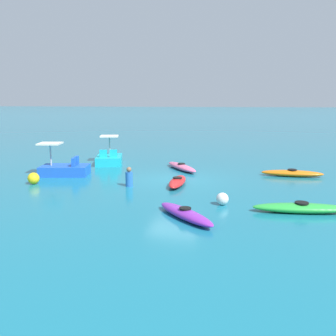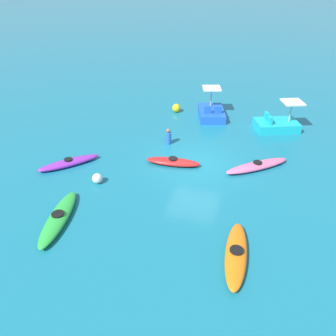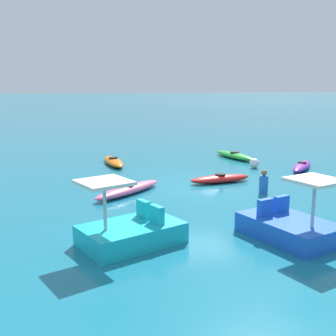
# 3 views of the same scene
# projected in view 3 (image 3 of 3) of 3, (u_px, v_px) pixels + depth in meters

# --- Properties ---
(ground_plane) EXTENTS (600.00, 600.00, 0.00)m
(ground_plane) POSITION_uv_depth(u_px,v_px,m) (200.00, 187.00, 15.81)
(ground_plane) COLOR #19728C
(kayak_green) EXTENTS (3.37, 1.37, 0.37)m
(kayak_green) POSITION_uv_depth(u_px,v_px,m) (235.00, 155.00, 22.10)
(kayak_green) COLOR green
(kayak_green) RESTS_ON ground_plane
(kayak_red) EXTENTS (0.92, 2.65, 0.37)m
(kayak_red) POSITION_uv_depth(u_px,v_px,m) (220.00, 179.00, 16.44)
(kayak_red) COLOR red
(kayak_red) RESTS_ON ground_plane
(kayak_orange) EXTENTS (3.09, 0.93, 0.37)m
(kayak_orange) POSITION_uv_depth(u_px,v_px,m) (114.00, 161.00, 20.32)
(kayak_orange) COLOR orange
(kayak_orange) RESTS_ON ground_plane
(kayak_purple) EXTENTS (2.56, 2.43, 0.37)m
(kayak_purple) POSITION_uv_depth(u_px,v_px,m) (302.00, 166.00, 19.10)
(kayak_purple) COLOR purple
(kayak_purple) RESTS_ON ground_plane
(kayak_pink) EXTENTS (2.62, 2.98, 0.37)m
(kayak_pink) POSITION_uv_depth(u_px,v_px,m) (128.00, 189.00, 14.69)
(kayak_pink) COLOR pink
(kayak_pink) RESTS_ON ground_plane
(pedal_boat_blue) EXTENTS (2.73, 2.13, 1.68)m
(pedal_boat_blue) POSITION_uv_depth(u_px,v_px,m) (289.00, 226.00, 10.31)
(pedal_boat_blue) COLOR blue
(pedal_boat_blue) RESTS_ON ground_plane
(pedal_boat_cyan) EXTENTS (2.28, 2.78, 1.68)m
(pedal_boat_cyan) POSITION_uv_depth(u_px,v_px,m) (131.00, 231.00, 9.94)
(pedal_boat_cyan) COLOR #19B7C6
(pedal_boat_cyan) RESTS_ON ground_plane
(buoy_white) EXTENTS (0.46, 0.46, 0.46)m
(buoy_white) POSITION_uv_depth(u_px,v_px,m) (254.00, 163.00, 19.45)
(buoy_white) COLOR white
(buoy_white) RESTS_ON ground_plane
(person_near_shore) EXTENTS (0.35, 0.35, 0.88)m
(person_near_shore) POSITION_uv_depth(u_px,v_px,m) (264.00, 183.00, 14.71)
(person_near_shore) COLOR blue
(person_near_shore) RESTS_ON ground_plane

